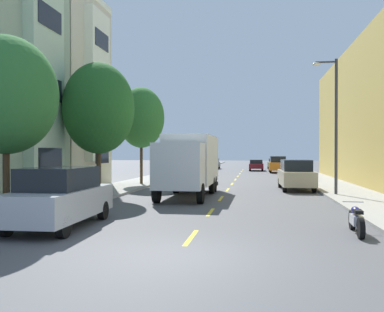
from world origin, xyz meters
The scene contains 20 objects.
ground_plane centered at (0.00, 30.00, 0.00)m, with size 160.00×160.00×0.00m, color #4C4C4F.
sidewalk_left centered at (-7.10, 28.00, 0.07)m, with size 3.20×120.00×0.14m, color #99968E.
sidewalk_right centered at (7.10, 28.00, 0.07)m, with size 3.20×120.00×0.14m, color #99968E.
lane_centerline_dashes centered at (0.00, 24.50, 0.00)m, with size 0.14×47.20×0.01m.
townhouse_third_cream centered at (-14.94, 16.26, 6.24)m, with size 13.29×6.66×12.89m.
street_tree_nearest centered at (-6.40, 3.09, 4.32)m, with size 3.40×3.40×6.15m.
street_tree_second centered at (-6.40, 11.27, 4.73)m, with size 3.75×3.75×6.99m.
street_tree_third centered at (-6.40, 19.45, 4.91)m, with size 3.33×3.33×6.96m.
street_lamp centered at (5.96, 13.84, 4.36)m, with size 1.35×0.28×7.33m.
delivery_box_truck centered at (-1.80, 12.95, 1.90)m, with size 2.44×7.94×3.34m.
parked_suv_silver centered at (-4.44, 2.97, 0.99)m, with size 2.08×4.85×1.93m.
parked_sedan_teal centered at (-4.45, 40.35, 0.75)m, with size 1.90×4.54×1.43m.
parked_suv_orange centered at (4.30, 40.22, 0.99)m, with size 1.97×4.81×1.93m.
parked_hatchback_forest centered at (4.32, 50.24, 0.76)m, with size 1.81×4.03×1.50m.
parked_suv_champagne centered at (4.32, 17.59, 0.99)m, with size 2.08×4.85×1.93m.
parked_pickup_white centered at (-4.45, 24.11, 0.83)m, with size 2.03×5.31×1.73m.
parked_hatchback_charcoal centered at (-4.33, 49.99, 0.76)m, with size 1.80×4.02×1.50m.
parked_wagon_navy centered at (-4.42, 31.73, 0.80)m, with size 1.88×4.72×1.50m.
moving_burgundy_sedan centered at (1.80, 44.86, 0.75)m, with size 1.80×4.50×1.43m.
parked_motorcycle centered at (4.75, 3.27, 0.41)m, with size 0.62×2.05×0.90m.
Camera 1 is at (1.83, -9.56, 2.42)m, focal length 38.78 mm.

